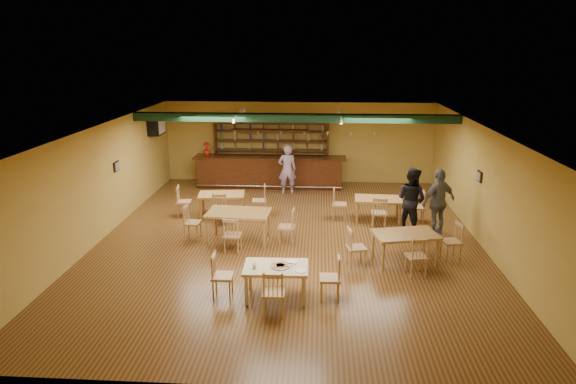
# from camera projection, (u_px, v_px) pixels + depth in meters

# --- Properties ---
(floor) EXTENTS (12.00, 12.00, 0.00)m
(floor) POSITION_uv_depth(u_px,v_px,m) (289.00, 239.00, 13.29)
(floor) COLOR #513317
(floor) RESTS_ON ground
(ceiling_beam) EXTENTS (10.00, 0.30, 0.25)m
(ceiling_beam) POSITION_uv_depth(u_px,v_px,m) (295.00, 118.00, 15.15)
(ceiling_beam) COLOR black
(ceiling_beam) RESTS_ON ceiling
(track_rail_left) EXTENTS (0.05, 2.50, 0.05)m
(track_rail_left) POSITION_uv_depth(u_px,v_px,m) (239.00, 112.00, 15.82)
(track_rail_left) COLOR white
(track_rail_left) RESTS_ON ceiling
(track_rail_right) EXTENTS (0.05, 2.50, 0.05)m
(track_rail_right) POSITION_uv_depth(u_px,v_px,m) (340.00, 113.00, 15.62)
(track_rail_right) COLOR white
(track_rail_right) RESTS_ON ceiling
(ac_unit) EXTENTS (0.34, 0.70, 0.48)m
(ac_unit) POSITION_uv_depth(u_px,v_px,m) (156.00, 126.00, 16.93)
(ac_unit) COLOR white
(ac_unit) RESTS_ON wall_left
(picture_left) EXTENTS (0.04, 0.34, 0.28)m
(picture_left) POSITION_uv_depth(u_px,v_px,m) (116.00, 166.00, 14.06)
(picture_left) COLOR black
(picture_left) RESTS_ON wall_left
(picture_right) EXTENTS (0.04, 0.34, 0.28)m
(picture_right) POSITION_uv_depth(u_px,v_px,m) (479.00, 176.00, 12.98)
(picture_right) COLOR black
(picture_right) RESTS_ON wall_right
(bar_counter) EXTENTS (5.50, 0.85, 1.13)m
(bar_counter) POSITION_uv_depth(u_px,v_px,m) (270.00, 172.00, 18.12)
(bar_counter) COLOR #37180B
(bar_counter) RESTS_ON ground
(back_bar_hutch) EXTENTS (4.26, 0.40, 2.28)m
(back_bar_hutch) POSITION_uv_depth(u_px,v_px,m) (272.00, 153.00, 18.56)
(back_bar_hutch) COLOR #37180B
(back_bar_hutch) RESTS_ON ground
(poinsettia) EXTENTS (0.36, 0.36, 0.50)m
(poinsettia) POSITION_uv_depth(u_px,v_px,m) (207.00, 149.00, 18.03)
(poinsettia) COLOR red
(poinsettia) RESTS_ON bar_counter
(dining_table_a) EXTENTS (1.46, 0.98, 0.69)m
(dining_table_a) POSITION_uv_depth(u_px,v_px,m) (222.00, 205.00, 15.08)
(dining_table_a) COLOR olive
(dining_table_a) RESTS_ON ground
(dining_table_b) EXTENTS (1.41, 0.89, 0.68)m
(dining_table_b) POSITION_uv_depth(u_px,v_px,m) (378.00, 209.00, 14.66)
(dining_table_b) COLOR olive
(dining_table_b) RESTS_ON ground
(dining_table_c) EXTENTS (1.69, 1.08, 0.82)m
(dining_table_c) POSITION_uv_depth(u_px,v_px,m) (239.00, 226.00, 13.08)
(dining_table_c) COLOR olive
(dining_table_c) RESTS_ON ground
(dining_table_d) EXTENTS (1.63, 1.19, 0.74)m
(dining_table_d) POSITION_uv_depth(u_px,v_px,m) (404.00, 248.00, 11.80)
(dining_table_d) COLOR olive
(dining_table_d) RESTS_ON ground
(near_table) EXTENTS (1.32, 0.86, 0.70)m
(near_table) POSITION_uv_depth(u_px,v_px,m) (276.00, 282.00, 10.14)
(near_table) COLOR #CEB08A
(near_table) RESTS_ON ground
(pizza_tray) EXTENTS (0.45, 0.45, 0.01)m
(pizza_tray) POSITION_uv_depth(u_px,v_px,m) (280.00, 266.00, 10.04)
(pizza_tray) COLOR silver
(pizza_tray) RESTS_ON near_table
(parmesan_shaker) EXTENTS (0.08, 0.08, 0.11)m
(parmesan_shaker) POSITION_uv_depth(u_px,v_px,m) (254.00, 266.00, 9.92)
(parmesan_shaker) COLOR #EAE5C6
(parmesan_shaker) RESTS_ON near_table
(napkin_stack) EXTENTS (0.23, 0.19, 0.03)m
(napkin_stack) POSITION_uv_depth(u_px,v_px,m) (292.00, 262.00, 10.20)
(napkin_stack) COLOR white
(napkin_stack) RESTS_ON near_table
(pizza_server) EXTENTS (0.33, 0.15, 0.00)m
(pizza_server) POSITION_uv_depth(u_px,v_px,m) (287.00, 265.00, 10.07)
(pizza_server) COLOR silver
(pizza_server) RESTS_ON pizza_tray
(side_plate) EXTENTS (0.22, 0.22, 0.01)m
(side_plate) POSITION_uv_depth(u_px,v_px,m) (301.00, 271.00, 9.83)
(side_plate) COLOR white
(side_plate) RESTS_ON near_table
(patron_bar) EXTENTS (0.69, 0.51, 1.73)m
(patron_bar) POSITION_uv_depth(u_px,v_px,m) (287.00, 169.00, 17.20)
(patron_bar) COLOR purple
(patron_bar) RESTS_ON ground
(patron_right_a) EXTENTS (1.11, 1.10, 1.81)m
(patron_right_a) POSITION_uv_depth(u_px,v_px,m) (411.00, 200.00, 13.69)
(patron_right_a) COLOR black
(patron_right_a) RESTS_ON ground
(patron_right_b) EXTENTS (1.16, 0.91, 1.83)m
(patron_right_b) POSITION_uv_depth(u_px,v_px,m) (438.00, 202.00, 13.48)
(patron_right_b) COLOR slate
(patron_right_b) RESTS_ON ground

